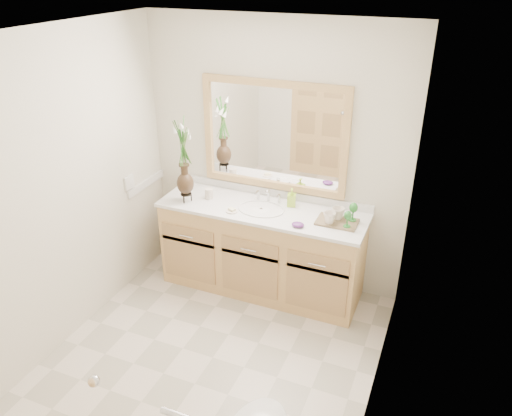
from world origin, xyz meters
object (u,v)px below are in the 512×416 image
at_px(flower_vase, 183,149).
at_px(tray, 337,222).
at_px(soap_bottle, 292,198).
at_px(tumbler, 209,193).

height_order(flower_vase, tray, flower_vase).
relative_size(flower_vase, tray, 2.18).
bearing_deg(soap_bottle, tumbler, 175.79).
bearing_deg(flower_vase, tray, 5.01).
bearing_deg(tumbler, tray, -0.70).
bearing_deg(flower_vase, tumbler, 39.57).
xyz_separation_m(flower_vase, soap_bottle, (0.90, 0.27, -0.42)).
bearing_deg(tray, tumbler, 179.20).
bearing_deg(tray, flower_vase, -175.10).
distance_m(tumbler, tray, 1.19).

